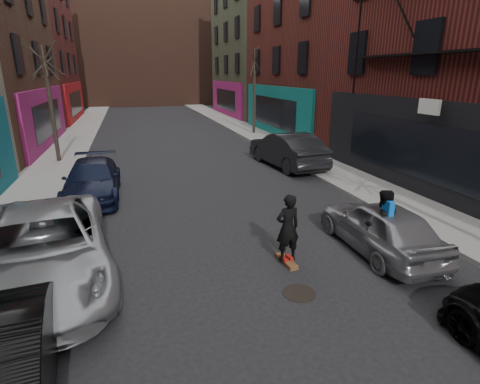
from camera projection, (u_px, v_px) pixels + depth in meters
sidewalk_left at (83, 129)px, 29.95m from camera, size 2.50×84.00×0.13m
sidewalk_right at (233, 124)px, 33.30m from camera, size 2.50×84.00×0.13m
buildings_right at (432, 2)px, 20.03m from camera, size 12.00×56.00×16.00m
building_far at (142, 54)px, 53.29m from camera, size 40.00×10.00×14.00m
tree_left_far at (49, 95)px, 17.99m from camera, size 2.00×2.00×6.50m
tree_right_far at (254, 85)px, 26.75m from camera, size 2.00×2.00×6.80m
parked_left_far at (43, 249)px, 7.96m from camera, size 3.41×6.06×1.60m
parked_left_end at (92, 180)px, 13.58m from camera, size 1.91×4.61×1.33m
parked_right_far at (380, 226)px, 9.46m from camera, size 1.65×3.95×1.34m
parked_right_end at (287, 150)px, 18.09m from camera, size 2.29×5.23×1.67m
skateboard at (286, 261)px, 8.99m from camera, size 0.29×0.82×0.10m
skateboarder at (288, 228)px, 8.73m from camera, size 0.63×0.45×1.64m
pedestrian at (381, 225)px, 8.98m from camera, size 0.90×0.72×1.77m
manhole at (299, 293)px, 7.78m from camera, size 0.83×0.83×0.01m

